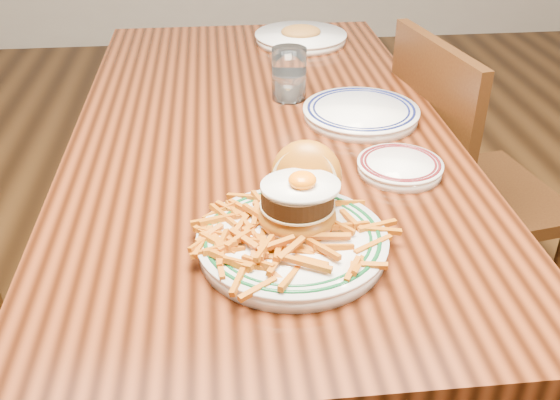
{
  "coord_description": "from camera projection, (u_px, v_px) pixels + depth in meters",
  "views": [
    {
      "loc": [
        -0.09,
        -1.31,
        1.36
      ],
      "look_at": [
        -0.01,
        -0.49,
        0.85
      ],
      "focal_mm": 40.0,
      "sensor_mm": 36.0,
      "label": 1
    }
  ],
  "objects": [
    {
      "name": "table",
      "position": [
        262.0,
        158.0,
        1.48
      ],
      "size": [
        0.85,
        1.6,
        0.75
      ],
      "color": "black",
      "rests_on": "floor"
    },
    {
      "name": "main_plate",
      "position": [
        295.0,
        224.0,
        1.01
      ],
      "size": [
        0.31,
        0.33,
        0.15
      ],
      "rotation": [
        0.0,
        0.0,
        -0.33
      ],
      "color": "white",
      "rests_on": "table"
    },
    {
      "name": "floor",
      "position": [
        265.0,
        357.0,
        1.83
      ],
      "size": [
        6.0,
        6.0,
        0.0
      ],
      "primitive_type": "plane",
      "color": "black",
      "rests_on": "ground"
    },
    {
      "name": "rear_plate",
      "position": [
        361.0,
        112.0,
        1.45
      ],
      "size": [
        0.27,
        0.27,
        0.03
      ],
      "rotation": [
        0.0,
        0.0,
        -0.28
      ],
      "color": "white",
      "rests_on": "table"
    },
    {
      "name": "water_glass",
      "position": [
        289.0,
        77.0,
        1.54
      ],
      "size": [
        0.09,
        0.09,
        0.13
      ],
      "color": "white",
      "rests_on": "table"
    },
    {
      "name": "far_plate",
      "position": [
        301.0,
        37.0,
        1.95
      ],
      "size": [
        0.29,
        0.29,
        0.05
      ],
      "rotation": [
        0.0,
        0.0,
        -0.18
      ],
      "color": "white",
      "rests_on": "table"
    },
    {
      "name": "chair_right",
      "position": [
        459.0,
        186.0,
        1.73
      ],
      "size": [
        0.48,
        0.48,
        0.9
      ],
      "rotation": [
        0.0,
        0.0,
        3.32
      ],
      "color": "#3D230C",
      "rests_on": "floor"
    },
    {
      "name": "side_plate",
      "position": [
        400.0,
        166.0,
        1.24
      ],
      "size": [
        0.17,
        0.17,
        0.03
      ],
      "rotation": [
        0.0,
        0.0,
        -0.06
      ],
      "color": "white",
      "rests_on": "table"
    }
  ]
}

